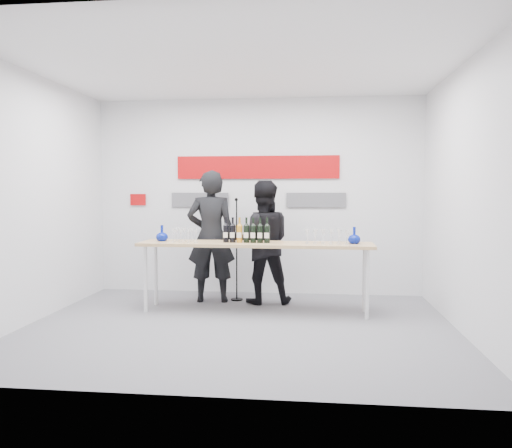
% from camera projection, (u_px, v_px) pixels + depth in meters
% --- Properties ---
extents(ground, '(5.00, 5.00, 0.00)m').
position_uv_depth(ground, '(239.00, 327.00, 5.82)').
color(ground, slate).
rests_on(ground, ground).
extents(back_wall, '(5.00, 0.04, 3.00)m').
position_uv_depth(back_wall, '(257.00, 197.00, 7.70)').
color(back_wall, silver).
rests_on(back_wall, ground).
extents(signage, '(3.38, 0.02, 0.79)m').
position_uv_depth(signage, '(254.00, 177.00, 7.66)').
color(signage, '#AE0709').
rests_on(signage, back_wall).
extents(tasting_table, '(3.06, 0.68, 0.91)m').
position_uv_depth(tasting_table, '(255.00, 248.00, 6.50)').
color(tasting_table, '#DCB476').
rests_on(tasting_table, ground).
extents(wine_bottles, '(0.62, 0.09, 0.33)m').
position_uv_depth(wine_bottles, '(246.00, 230.00, 6.48)').
color(wine_bottles, black).
rests_on(wine_bottles, tasting_table).
extents(decanter_left, '(0.16, 0.16, 0.21)m').
position_uv_depth(decanter_left, '(162.00, 233.00, 6.70)').
color(decanter_left, '#07198C').
rests_on(decanter_left, tasting_table).
extents(decanter_right, '(0.16, 0.16, 0.21)m').
position_uv_depth(decanter_right, '(354.00, 235.00, 6.36)').
color(decanter_right, '#07198C').
rests_on(decanter_right, tasting_table).
extents(glasses_left, '(0.36, 0.23, 0.18)m').
position_uv_depth(glasses_left, '(185.00, 235.00, 6.60)').
color(glasses_left, silver).
rests_on(glasses_left, tasting_table).
extents(glasses_right, '(0.57, 0.24, 0.18)m').
position_uv_depth(glasses_right, '(327.00, 236.00, 6.36)').
color(glasses_right, silver).
rests_on(glasses_right, tasting_table).
extents(presenter_left, '(0.73, 0.53, 1.88)m').
position_uv_depth(presenter_left, '(211.00, 236.00, 7.11)').
color(presenter_left, black).
rests_on(presenter_left, ground).
extents(presenter_right, '(0.93, 0.78, 1.73)m').
position_uv_depth(presenter_right, '(262.00, 242.00, 7.04)').
color(presenter_right, black).
rests_on(presenter_right, ground).
extents(mic_stand, '(0.17, 0.17, 1.49)m').
position_uv_depth(mic_stand, '(237.00, 269.00, 7.22)').
color(mic_stand, black).
rests_on(mic_stand, ground).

